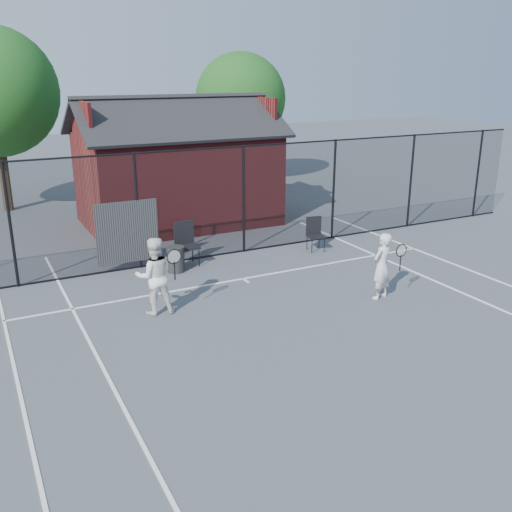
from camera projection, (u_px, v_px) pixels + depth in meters
name	position (u px, v px, depth m)	size (l,w,h in m)	color
ground	(308.00, 325.00, 11.56)	(80.00, 80.00, 0.00)	#4B5256
court_lines	(346.00, 352.00, 10.44)	(11.02, 18.00, 0.01)	white
fence	(200.00, 207.00, 15.20)	(22.04, 3.00, 3.00)	black
clubhouse	(177.00, 175.00, 18.89)	(6.50, 4.36, 4.19)	maroon
tree_right	(241.00, 99.00, 25.05)	(3.97, 3.97, 5.70)	#302113
player_front	(382.00, 266.00, 12.69)	(0.72, 0.57, 1.52)	silver
player_back	(155.00, 276.00, 11.89)	(0.94, 0.75, 1.66)	white
chair_left	(187.00, 245.00, 14.91)	(0.54, 0.57, 1.13)	black
chair_right	(316.00, 235.00, 16.15)	(0.45, 0.47, 0.94)	black
waste_bin	(176.00, 259.00, 14.52)	(0.45, 0.45, 0.66)	#262626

